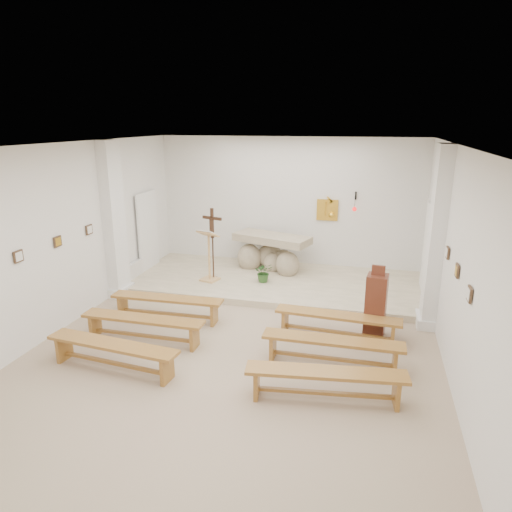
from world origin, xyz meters
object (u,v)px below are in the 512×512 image
(bench_right_front, at_px, (337,320))
(bench_left_third, at_px, (113,350))
(donation_pedestal, at_px, (376,305))
(altar, at_px, (271,255))
(bench_left_front, at_px, (167,303))
(bench_right_third, at_px, (326,378))
(lectern, at_px, (209,255))
(crucifix_stand, at_px, (212,239))
(bench_left_second, at_px, (143,324))
(bench_right_second, at_px, (332,346))

(bench_right_front, height_order, bench_left_third, same)
(donation_pedestal, bearing_deg, altar, 138.80)
(bench_left_front, xyz_separation_m, bench_right_front, (3.40, 0.00, 0.00))
(bench_right_front, height_order, bench_right_third, same)
(altar, bearing_deg, lectern, -118.25)
(altar, bearing_deg, donation_pedestal, -30.53)
(bench_left_front, relative_size, bench_left_third, 0.99)
(lectern, bearing_deg, crucifix_stand, 81.00)
(lectern, xyz_separation_m, bench_right_front, (3.24, -2.04, -0.42))
(crucifix_stand, relative_size, bench_right_third, 0.76)
(bench_right_third, bearing_deg, donation_pedestal, 66.73)
(bench_left_second, bearing_deg, lectern, 86.94)
(bench_right_front, distance_m, bench_right_second, 1.02)
(bench_right_second, bearing_deg, crucifix_stand, 134.40)
(lectern, xyz_separation_m, donation_pedestal, (3.90, -1.74, -0.18))
(donation_pedestal, height_order, bench_right_second, donation_pedestal)
(altar, bearing_deg, bench_left_front, -95.84)
(bench_left_second, bearing_deg, donation_pedestal, 17.93)
(donation_pedestal, distance_m, bench_right_second, 1.50)
(bench_right_third, bearing_deg, bench_right_second, 82.56)
(crucifix_stand, xyz_separation_m, bench_right_second, (3.18, -3.19, -0.80))
(donation_pedestal, relative_size, bench_left_front, 0.60)
(bench_right_front, bearing_deg, lectern, 151.19)
(lectern, relative_size, bench_left_third, 0.56)
(bench_right_front, distance_m, bench_left_third, 3.96)
(altar, distance_m, lectern, 1.77)
(bench_right_front, bearing_deg, altar, 124.70)
(bench_left_second, relative_size, bench_right_third, 0.99)
(bench_left_front, relative_size, bench_right_front, 1.00)
(lectern, relative_size, bench_right_third, 0.55)
(bench_right_third, bearing_deg, bench_right_front, 82.56)
(crucifix_stand, relative_size, bench_left_third, 0.76)
(lectern, relative_size, bench_right_front, 0.56)
(bench_left_third, bearing_deg, bench_right_third, 5.84)
(donation_pedestal, bearing_deg, bench_right_front, -148.38)
(crucifix_stand, relative_size, bench_left_second, 0.77)
(crucifix_stand, bearing_deg, bench_left_front, -79.01)
(lectern, height_order, bench_left_second, lectern)
(bench_right_front, bearing_deg, bench_left_third, -145.69)
(crucifix_stand, bearing_deg, bench_left_third, -76.26)
(altar, xyz_separation_m, lectern, (-1.26, -1.22, 0.24))
(altar, distance_m, bench_right_second, 4.72)
(lectern, relative_size, bench_left_second, 0.56)
(altar, xyz_separation_m, bench_left_front, (-1.41, -3.26, -0.18))
(donation_pedestal, xyz_separation_m, bench_left_front, (-4.06, -0.30, -0.24))
(bench_left_second, height_order, bench_right_third, same)
(bench_left_front, bearing_deg, lectern, 83.79)
(altar, xyz_separation_m, bench_right_front, (1.98, -3.26, -0.18))
(donation_pedestal, xyz_separation_m, bench_right_front, (-0.66, -0.30, -0.24))
(lectern, height_order, crucifix_stand, crucifix_stand)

